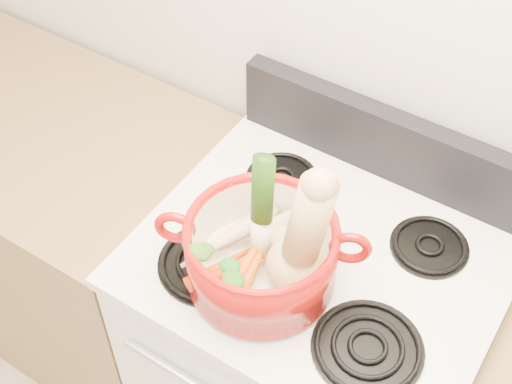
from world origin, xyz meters
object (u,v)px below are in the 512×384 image
Objects in this scene: stove_body at (310,364)px; squash at (301,234)px; leek at (261,212)px; dutch_oven at (261,254)px.

squash is (0.01, -0.13, 0.69)m from stove_body.
stove_body is 0.70m from leek.
leek is at bearing 102.79° from dutch_oven.
stove_body is 2.97× the size of dutch_oven.
stove_body is at bearing 72.15° from squash.
squash reaches higher than leek.
dutch_oven is (-0.07, -0.13, 0.58)m from stove_body.
stove_body is at bearing 37.35° from leek.
squash is (0.08, 0.01, 0.11)m from dutch_oven.
leek is (-0.10, 0.01, -0.01)m from squash.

